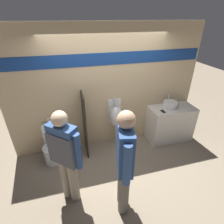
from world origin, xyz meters
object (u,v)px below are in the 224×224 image
at_px(toilet, 53,148).
at_px(person_in_vest, 65,153).
at_px(sink_basin, 170,104).
at_px(urinal_near_counter, 116,116).
at_px(person_with_lanyard, 124,161).
at_px(cell_phone, 163,111).

relative_size(toilet, person_in_vest, 0.54).
bearing_deg(sink_basin, person_in_vest, -155.59).
bearing_deg(sink_basin, urinal_near_counter, 176.69).
distance_m(urinal_near_counter, person_with_lanyard, 1.62).
xyz_separation_m(sink_basin, urinal_near_counter, (-1.31, 0.08, -0.17)).
height_order(toilet, person_in_vest, person_in_vest).
bearing_deg(toilet, person_with_lanyard, -51.97).
xyz_separation_m(toilet, person_in_vest, (0.31, -1.03, 0.68)).
relative_size(sink_basin, toilet, 0.36).
xyz_separation_m(sink_basin, cell_phone, (-0.27, -0.16, -0.06)).
relative_size(sink_basin, cell_phone, 2.36).
relative_size(person_in_vest, person_with_lanyard, 0.95).
height_order(cell_phone, person_with_lanyard, person_with_lanyard).
distance_m(sink_basin, urinal_near_counter, 1.32).
distance_m(urinal_near_counter, toilet, 1.53).
xyz_separation_m(urinal_near_counter, toilet, (-1.45, -0.16, -0.46)).
relative_size(urinal_near_counter, toilet, 1.29).
distance_m(sink_basin, toilet, 2.83).
height_order(toilet, person_with_lanyard, person_with_lanyard).
bearing_deg(person_with_lanyard, sink_basin, -35.23).
distance_m(cell_phone, person_with_lanyard, 1.92).
xyz_separation_m(urinal_near_counter, person_in_vest, (-1.14, -1.19, 0.21)).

